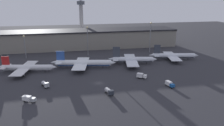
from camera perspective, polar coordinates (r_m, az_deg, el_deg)
ground at (r=133.03m, az=-3.52°, el=-5.26°), size 600.00×600.00×0.00m
terminal_building at (r=226.34m, az=-7.09°, el=6.30°), size 187.46×30.17×18.15m
airplane_0 at (r=162.26m, az=-21.41°, el=-1.10°), size 41.59×34.88×11.35m
airplane_1 at (r=161.08m, az=-7.55°, el=-0.01°), size 48.00×33.32×12.74m
airplane_2 at (r=169.99m, az=5.32°, el=0.90°), size 38.61×36.42×13.71m
airplane_3 at (r=188.04m, az=15.72°, el=1.84°), size 41.45×31.19×12.72m
service_vehicle_0 at (r=141.04m, az=7.66°, el=-3.28°), size 6.45×5.61×3.27m
service_vehicle_1 at (r=117.39m, az=-0.74°, el=-7.39°), size 4.16×6.78×3.15m
service_vehicle_2 at (r=117.10m, az=-20.93°, el=-8.70°), size 6.98×5.00×3.00m
service_vehicle_3 at (r=131.62m, az=14.82°, el=-5.29°), size 3.64×6.65×2.93m
service_vehicle_4 at (r=132.38m, az=-17.04°, el=-5.29°), size 4.92×6.52×3.21m
lamp_post_0 at (r=196.85m, az=-21.88°, el=4.81°), size 1.80×1.80×19.92m
lamp_post_1 at (r=193.54m, az=-6.43°, el=6.70°), size 1.80×1.80×25.70m
lamp_post_2 at (r=206.49m, az=10.01°, el=7.60°), size 1.80×1.80×28.37m
control_tower at (r=265.77m, az=-8.04°, el=11.92°), size 9.00×9.00×48.56m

